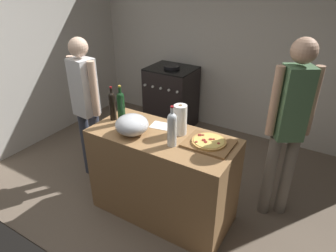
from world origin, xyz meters
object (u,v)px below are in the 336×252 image
Objects in this scene: mixing_bowl at (132,125)px; wine_bottle_green at (121,107)px; wine_bottle_amber at (172,128)px; paper_towel_roll at (180,120)px; pizza at (209,141)px; stove at (171,97)px; wine_bottle_dark at (112,105)px; person_in_stripes at (86,102)px; person_in_red at (289,122)px.

wine_bottle_green reaches higher than mixing_bowl.
wine_bottle_amber is 0.63m from wine_bottle_green.
wine_bottle_green is at bearing -169.23° from paper_towel_roll.
paper_towel_roll is (-0.30, 0.04, 0.11)m from pizza.
mixing_bowl is 2.00m from stove.
person_in_stripes is (-0.45, 0.08, -0.11)m from wine_bottle_dark.
person_in_stripes reaches higher than wine_bottle_amber.
stove is at bearing 120.66° from wine_bottle_amber.
wine_bottle_green reaches higher than wine_bottle_amber.
wine_bottle_dark is (-1.00, -0.04, 0.12)m from pizza.
mixing_bowl is 0.43m from paper_towel_roll.
wine_bottle_amber is 0.37× the size of stove.
person_in_stripes is at bearing 164.20° from mixing_bowl.
wine_bottle_amber is 1.22m from person_in_stripes.
person_in_red is (1.86, -1.11, 0.56)m from stove.
person_in_stripes reaches higher than wine_bottle_green.
person_in_stripes is (-1.15, -0.01, -0.09)m from paper_towel_roll.
person_in_red is at bearing 44.39° from pizza.
wine_bottle_green is at bearing -75.13° from stove.
paper_towel_roll is at bearing 100.84° from wine_bottle_amber.
person_in_red reaches higher than paper_towel_roll.
pizza is 0.98× the size of mixing_bowl.
pizza is 1.46m from person_in_stripes.
paper_towel_roll is 0.22m from wine_bottle_amber.
pizza is 0.34m from wine_bottle_amber.
stove is (-0.45, 1.70, -0.60)m from wine_bottle_green.
mixing_bowl is at bearing -29.38° from wine_bottle_green.
paper_towel_roll reaches higher than stove.
wine_bottle_green reaches higher than wine_bottle_dark.
wine_bottle_dark is 0.89× the size of wine_bottle_green.
person_in_stripes is at bearing -94.61° from stove.
wine_bottle_dark is at bearing -10.43° from person_in_stripes.
pizza is at bearing -50.82° from stove.
paper_towel_roll is (0.36, 0.23, 0.05)m from mixing_bowl.
wine_bottle_amber reaches higher than mixing_bowl.
wine_bottle_green reaches higher than paper_towel_roll.
wine_bottle_dark is 0.13m from wine_bottle_green.
pizza is at bearing 15.47° from mixing_bowl.
paper_towel_roll is 0.71m from wine_bottle_dark.
paper_towel_roll is at bearing 10.77° from wine_bottle_green.
person_in_stripes reaches higher than stove.
paper_towel_roll is 0.73× the size of wine_bottle_green.
wine_bottle_amber is 0.22× the size of person_in_stripes.
person_in_stripes is (-0.79, 0.22, -0.04)m from mixing_bowl.
person_in_red reaches higher than wine_bottle_amber.
person_in_red is at bearing -30.92° from stove.
paper_towel_roll is at bearing -150.39° from person_in_red.
person_in_stripes is at bearing 170.08° from wine_bottle_amber.
person_in_red is at bearing 30.43° from mixing_bowl.
person_in_stripes is at bearing 169.57° from wine_bottle_dark.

